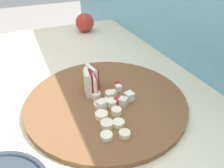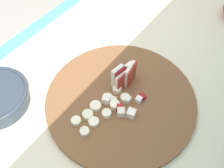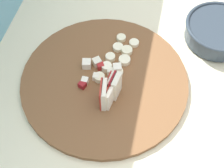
{
  "view_description": "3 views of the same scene",
  "coord_description": "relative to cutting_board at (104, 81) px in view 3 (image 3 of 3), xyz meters",
  "views": [
    {
      "loc": [
        0.48,
        -0.11,
        1.25
      ],
      "look_at": [
        0.03,
        0.09,
        0.93
      ],
      "focal_mm": 35.67,
      "sensor_mm": 36.0,
      "label": 1
    },
    {
      "loc": [
        0.37,
        0.26,
        1.47
      ],
      "look_at": [
        0.04,
        0.02,
        0.92
      ],
      "focal_mm": 40.01,
      "sensor_mm": 36.0,
      "label": 2
    },
    {
      "loc": [
        -0.38,
        -0.05,
        1.55
      ],
      "look_at": [
        0.03,
        0.04,
        0.92
      ],
      "focal_mm": 51.33,
      "sensor_mm": 36.0,
      "label": 3
    }
  ],
  "objects": [
    {
      "name": "tiled_countertop",
      "position": [
        -0.05,
        -0.06,
        -0.45
      ],
      "size": [
        1.22,
        0.74,
        0.9
      ],
      "color": "beige",
      "rests_on": "ground"
    },
    {
      "name": "cutting_board",
      "position": [
        0.0,
        0.0,
        0.0
      ],
      "size": [
        0.41,
        0.41,
        0.01
      ],
      "primitive_type": "cylinder",
      "color": "brown",
      "rests_on": "tiled_countertop"
    },
    {
      "name": "apple_wedge_fan",
      "position": [
        -0.05,
        -0.02,
        0.04
      ],
      "size": [
        0.08,
        0.04,
        0.07
      ],
      "color": "maroon",
      "rests_on": "cutting_board"
    },
    {
      "name": "apple_dice_pile",
      "position": [
        0.02,
        0.02,
        0.02
      ],
      "size": [
        0.1,
        0.1,
        0.02
      ],
      "color": "white",
      "rests_on": "cutting_board"
    },
    {
      "name": "banana_slice_rows",
      "position": [
        0.06,
        -0.02,
        0.01
      ],
      "size": [
        0.18,
        0.09,
        0.02
      ],
      "color": "#F4EAC6",
      "rests_on": "cutting_board"
    },
    {
      "name": "ceramic_bowl",
      "position": [
        0.2,
        -0.27,
        0.03
      ],
      "size": [
        0.18,
        0.18,
        0.06
      ],
      "color": "#2D3842",
      "rests_on": "tiled_countertop"
    }
  ]
}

